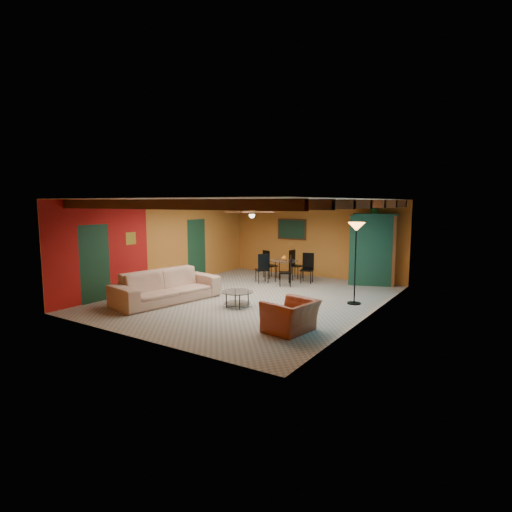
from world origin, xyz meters
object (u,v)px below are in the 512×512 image
Objects in this scene: vase at (284,249)px; sofa at (167,286)px; coffee_table at (237,299)px; armoire at (374,250)px; potted_plant at (375,207)px; dining_table at (284,267)px; armchair at (291,316)px; floor_lamp at (355,263)px.

sofa is at bearing -106.76° from vase.
armoire reaches higher than coffee_table.
potted_plant is at bearing -25.71° from sofa.
dining_table is at bearing 0.00° from vase.
coffee_table is at bearing -62.42° from sofa.
dining_table is 0.59m from vase.
potted_plant is at bearing -170.24° from armchair.
vase is at bearing 100.18° from coffee_table.
floor_lamp is at bearing -28.88° from vase.
armoire reaches higher than armchair.
vase is (1.25, 4.14, 0.66)m from sofa.
vase is (-2.63, -1.12, -1.38)m from potted_plant.
armoire is at bearing 66.98° from coffee_table.
vase reaches higher than sofa.
potted_plant is (-0.08, 5.70, 2.14)m from armchair.
vase is at bearing -156.97° from potted_plant.
armoire is 2.86m from vase.
floor_lamp reaches higher than sofa.
armchair is (3.95, -0.44, -0.09)m from sofa.
floor_lamp is 4.27× the size of potted_plant.
vase is (-2.71, 4.58, 0.75)m from armchair.
coffee_table is 3.16m from floor_lamp.
potted_plant is (2.63, 1.12, 1.97)m from dining_table.
dining_table is 3.47m from potted_plant.
armchair is 6.09m from potted_plant.
dining_table is 0.89× the size of floor_lamp.
potted_plant is (-0.38, 2.78, 1.40)m from floor_lamp.
floor_lamp is (0.30, 2.93, 0.74)m from armchair.
coffee_table is 3.64m from dining_table.
floor_lamp is 3.44m from vase.
sofa is 1.28× the size of armoire.
vase reaches higher than dining_table.
armchair is at bearing -59.45° from vase.
armoire is at bearing -170.24° from armchair.
coffee_table is 3.73m from vase.
armchair is 1.26× the size of coffee_table.
floor_lamp is 3.13m from potted_plant.
coffee_table is 1.59× the size of potted_plant.
floor_lamp is (4.26, 2.48, 0.65)m from sofa.
armoire is 4.44× the size of potted_plant.
armoire reaches higher than dining_table.
sofa is 4.97m from floor_lamp.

